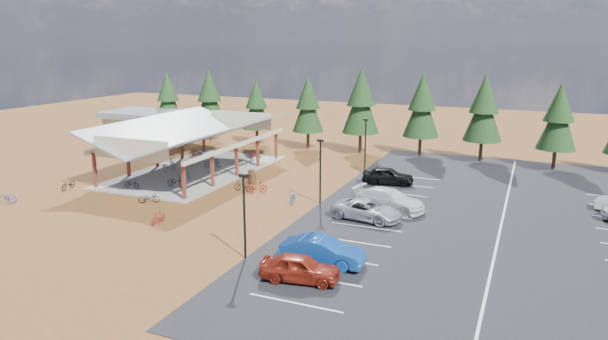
{
  "coord_description": "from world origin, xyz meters",
  "views": [
    {
      "loc": [
        19.92,
        -36.06,
        12.58
      ],
      "look_at": [
        3.01,
        3.44,
        2.2
      ],
      "focal_mm": 32.0,
      "sensor_mm": 36.0,
      "label": 1
    }
  ],
  "objects_px": {
    "lamp_post_0": "(244,210)",
    "bike_12": "(149,198)",
    "bike_7": "(255,155)",
    "bike_10": "(4,197)",
    "trash_bin_1": "(251,175)",
    "bike_16": "(243,186)",
    "lamp_post_1": "(320,167)",
    "bike_11": "(158,217)",
    "bike_14": "(293,197)",
    "trash_bin_0": "(253,179)",
    "bike_15": "(257,187)",
    "outbuilding": "(151,126)",
    "bike_1": "(169,166)",
    "bike_4": "(176,182)",
    "bike_2": "(168,162)",
    "bike_3": "(195,154)",
    "bike_6": "(213,163)",
    "car_2": "(367,210)",
    "car_3": "(389,200)",
    "bike_pavilion": "(194,133)",
    "car_1": "(322,251)",
    "car_0": "(300,268)",
    "bike_8": "(68,184)",
    "car_4": "(388,176)",
    "lamp_post_2": "(365,141)",
    "bike_5": "(184,174)",
    "bike_0": "(132,184)"
  },
  "relations": [
    {
      "from": "outbuilding",
      "to": "bike_3",
      "type": "bearing_deg",
      "value": -29.99
    },
    {
      "from": "lamp_post_0",
      "to": "bike_12",
      "type": "height_order",
      "value": "lamp_post_0"
    },
    {
      "from": "car_0",
      "to": "car_4",
      "type": "distance_m",
      "value": 21.29
    },
    {
      "from": "bike_6",
      "to": "bike_14",
      "type": "distance_m",
      "value": 14.31
    },
    {
      "from": "lamp_post_1",
      "to": "bike_12",
      "type": "distance_m",
      "value": 13.74
    },
    {
      "from": "bike_10",
      "to": "car_1",
      "type": "height_order",
      "value": "car_1"
    },
    {
      "from": "bike_0",
      "to": "car_1",
      "type": "relative_size",
      "value": 0.32
    },
    {
      "from": "bike_15",
      "to": "car_2",
      "type": "height_order",
      "value": "car_2"
    },
    {
      "from": "bike_14",
      "to": "car_3",
      "type": "xyz_separation_m",
      "value": [
        7.48,
        1.05,
        0.39
      ]
    },
    {
      "from": "bike_2",
      "to": "bike_4",
      "type": "xyz_separation_m",
      "value": [
        5.54,
        -6.3,
        0.03
      ]
    },
    {
      "from": "lamp_post_2",
      "to": "bike_3",
      "type": "xyz_separation_m",
      "value": [
        -18.38,
        -2.13,
        -2.39
      ]
    },
    {
      "from": "bike_8",
      "to": "car_3",
      "type": "height_order",
      "value": "car_3"
    },
    {
      "from": "bike_6",
      "to": "bike_12",
      "type": "distance_m",
      "value": 12.21
    },
    {
      "from": "bike_2",
      "to": "bike_3",
      "type": "bearing_deg",
      "value": 7.27
    },
    {
      "from": "trash_bin_1",
      "to": "bike_1",
      "type": "height_order",
      "value": "bike_1"
    },
    {
      "from": "bike_11",
      "to": "bike_1",
      "type": "bearing_deg",
      "value": 121.19
    },
    {
      "from": "lamp_post_1",
      "to": "bike_12",
      "type": "bearing_deg",
      "value": -157.34
    },
    {
      "from": "car_0",
      "to": "car_1",
      "type": "height_order",
      "value": "car_1"
    },
    {
      "from": "outbuilding",
      "to": "car_0",
      "type": "distance_m",
      "value": 44.49
    },
    {
      "from": "bike_7",
      "to": "car_1",
      "type": "distance_m",
      "value": 28.33
    },
    {
      "from": "lamp_post_1",
      "to": "trash_bin_0",
      "type": "xyz_separation_m",
      "value": [
        -7.7,
        3.13,
        -2.53
      ]
    },
    {
      "from": "bike_pavilion",
      "to": "bike_8",
      "type": "xyz_separation_m",
      "value": [
        -6.45,
        -9.71,
        -3.35
      ]
    },
    {
      "from": "bike_4",
      "to": "car_1",
      "type": "bearing_deg",
      "value": -119.77
    },
    {
      "from": "bike_15",
      "to": "car_3",
      "type": "height_order",
      "value": "car_3"
    },
    {
      "from": "bike_14",
      "to": "lamp_post_1",
      "type": "bearing_deg",
      "value": 3.78
    },
    {
      "from": "outbuilding",
      "to": "bike_12",
      "type": "distance_m",
      "value": 26.94
    },
    {
      "from": "bike_7",
      "to": "car_2",
      "type": "distance_m",
      "value": 21.94
    },
    {
      "from": "trash_bin_1",
      "to": "bike_16",
      "type": "bearing_deg",
      "value": -71.56
    },
    {
      "from": "bike_14",
      "to": "bike_16",
      "type": "distance_m",
      "value": 5.43
    },
    {
      "from": "trash_bin_0",
      "to": "bike_3",
      "type": "distance_m",
      "value": 12.62
    },
    {
      "from": "bike_pavilion",
      "to": "car_2",
      "type": "bearing_deg",
      "value": -20.77
    },
    {
      "from": "trash_bin_0",
      "to": "bike_15",
      "type": "bearing_deg",
      "value": -55.19
    },
    {
      "from": "lamp_post_2",
      "to": "bike_5",
      "type": "height_order",
      "value": "lamp_post_2"
    },
    {
      "from": "bike_pavilion",
      "to": "car_2",
      "type": "height_order",
      "value": "bike_pavilion"
    },
    {
      "from": "bike_16",
      "to": "car_0",
      "type": "relative_size",
      "value": 0.42
    },
    {
      "from": "bike_2",
      "to": "bike_12",
      "type": "distance_m",
      "value": 12.44
    },
    {
      "from": "trash_bin_1",
      "to": "bike_3",
      "type": "height_order",
      "value": "bike_3"
    },
    {
      "from": "bike_pavilion",
      "to": "outbuilding",
      "type": "xyz_separation_m",
      "value": [
        -14.0,
        11.0,
        -1.8
      ]
    },
    {
      "from": "bike_14",
      "to": "bike_15",
      "type": "xyz_separation_m",
      "value": [
        -3.94,
        1.3,
        0.08
      ]
    },
    {
      "from": "lamp_post_1",
      "to": "bike_11",
      "type": "bearing_deg",
      "value": -134.18
    },
    {
      "from": "lamp_post_1",
      "to": "bike_4",
      "type": "xyz_separation_m",
      "value": [
        -13.13,
        -0.72,
        -2.39
      ]
    },
    {
      "from": "lamp_post_0",
      "to": "bike_4",
      "type": "distance_m",
      "value": 17.48
    },
    {
      "from": "bike_pavilion",
      "to": "trash_bin_0",
      "type": "height_order",
      "value": "bike_pavilion"
    },
    {
      "from": "bike_7",
      "to": "bike_6",
      "type": "bearing_deg",
      "value": 164.15
    },
    {
      "from": "bike_3",
      "to": "car_4",
      "type": "distance_m",
      "value": 21.92
    },
    {
      "from": "bike_6",
      "to": "bike_8",
      "type": "relative_size",
      "value": 1.0
    },
    {
      "from": "car_3",
      "to": "car_4",
      "type": "distance_m",
      "value": 7.54
    },
    {
      "from": "bike_7",
      "to": "bike_10",
      "type": "height_order",
      "value": "bike_7"
    },
    {
      "from": "car_4",
      "to": "car_0",
      "type": "bearing_deg",
      "value": 170.97
    },
    {
      "from": "trash_bin_1",
      "to": "bike_16",
      "type": "xyz_separation_m",
      "value": [
        1.22,
        -3.66,
        0.02
      ]
    }
  ]
}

